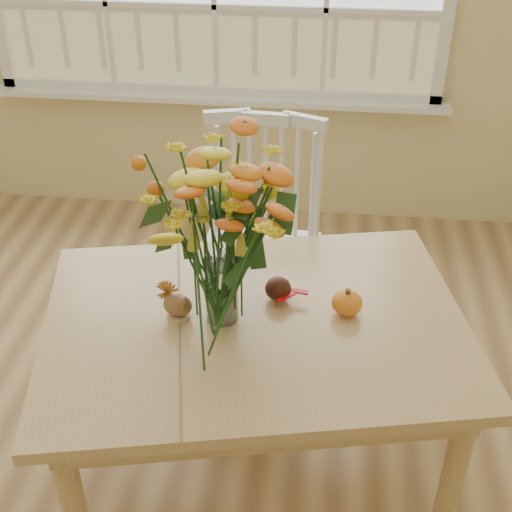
# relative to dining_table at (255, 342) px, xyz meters

# --- Properties ---
(dining_table) EXTENTS (1.44, 1.17, 0.68)m
(dining_table) POSITION_rel_dining_table_xyz_m (0.00, 0.00, 0.00)
(dining_table) COLOR tan
(dining_table) RESTS_ON floor
(windsor_chair) EXTENTS (0.49, 0.47, 1.00)m
(windsor_chair) POSITION_rel_dining_table_xyz_m (-0.06, 0.70, -0.03)
(windsor_chair) COLOR white
(windsor_chair) RESTS_ON floor
(flower_vase) EXTENTS (0.46, 0.46, 0.55)m
(flower_vase) POSITION_rel_dining_table_xyz_m (-0.10, 0.00, 0.42)
(flower_vase) COLOR white
(flower_vase) RESTS_ON dining_table
(pumpkin) EXTENTS (0.09, 0.09, 0.07)m
(pumpkin) POSITION_rel_dining_table_xyz_m (0.27, 0.06, 0.13)
(pumpkin) COLOR orange
(pumpkin) RESTS_ON dining_table
(turkey_figurine) EXTENTS (0.10, 0.08, 0.11)m
(turkey_figurine) POSITION_rel_dining_table_xyz_m (-0.23, -0.01, 0.14)
(turkey_figurine) COLOR #CCB78C
(turkey_figurine) RESTS_ON dining_table
(dark_gourd) EXTENTS (0.13, 0.08, 0.07)m
(dark_gourd) POSITION_rel_dining_table_xyz_m (0.06, 0.11, 0.13)
(dark_gourd) COLOR #38160F
(dark_gourd) RESTS_ON dining_table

